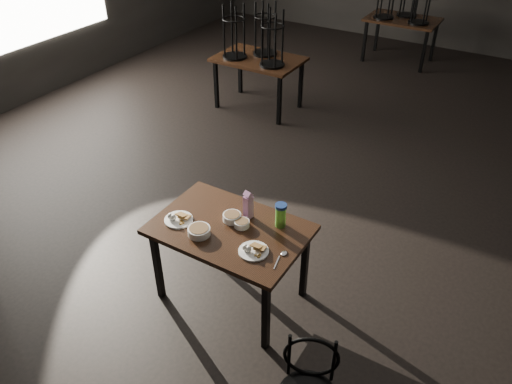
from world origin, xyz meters
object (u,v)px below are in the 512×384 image
Objects in this scene: water_bottle at (281,215)px; bentwood_chair at (309,384)px; juice_carton at (248,205)px; main_table at (230,235)px.

water_bottle is 1.28m from bentwood_chair.
juice_carton is at bearing -172.55° from water_bottle.
main_table is at bearing -105.43° from juice_carton.
main_table is 0.44m from water_bottle.
water_bottle is at bearing 106.06° from bentwood_chair.
main_table is at bearing -145.07° from water_bottle.
juice_carton is 0.28m from water_bottle.
juice_carton reaches higher than bentwood_chair.
water_bottle is (0.33, 0.23, 0.18)m from main_table.
water_bottle reaches higher than main_table.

